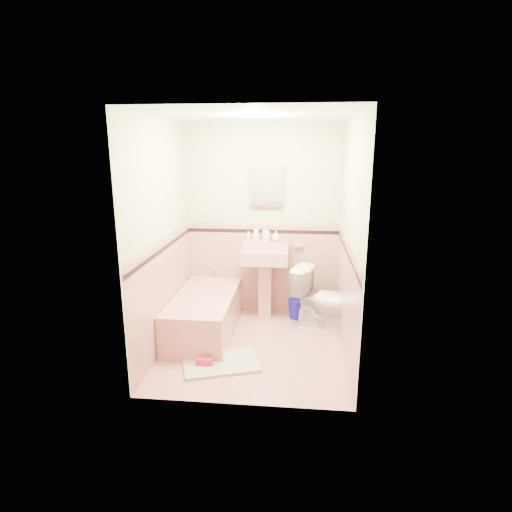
# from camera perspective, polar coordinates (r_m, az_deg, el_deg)

# --- Properties ---
(floor) EXTENTS (2.20, 2.20, 0.00)m
(floor) POSITION_cam_1_polar(r_m,az_deg,el_deg) (4.87, -0.31, -12.23)
(floor) COLOR tan
(floor) RESTS_ON ground
(ceiling) EXTENTS (2.20, 2.20, 0.00)m
(ceiling) POSITION_cam_1_polar(r_m,az_deg,el_deg) (4.36, -0.36, 18.60)
(ceiling) COLOR white
(ceiling) RESTS_ON ground
(wall_back) EXTENTS (2.50, 0.00, 2.50)m
(wall_back) POSITION_cam_1_polar(r_m,az_deg,el_deg) (5.52, 0.92, 4.72)
(wall_back) COLOR #F0E0C4
(wall_back) RESTS_ON ground
(wall_front) EXTENTS (2.50, 0.00, 2.50)m
(wall_front) POSITION_cam_1_polar(r_m,az_deg,el_deg) (3.39, -2.37, -1.60)
(wall_front) COLOR #F0E0C4
(wall_front) RESTS_ON ground
(wall_left) EXTENTS (0.00, 2.50, 2.50)m
(wall_left) POSITION_cam_1_polar(r_m,az_deg,el_deg) (4.66, -12.66, 2.53)
(wall_left) COLOR #F0E0C4
(wall_left) RESTS_ON ground
(wall_right) EXTENTS (0.00, 2.50, 2.50)m
(wall_right) POSITION_cam_1_polar(r_m,az_deg,el_deg) (4.45, 12.58, 1.98)
(wall_right) COLOR #F0E0C4
(wall_right) RESTS_ON ground
(wainscot_back) EXTENTS (2.00, 0.00, 2.00)m
(wainscot_back) POSITION_cam_1_polar(r_m,az_deg,el_deg) (5.66, 0.88, -1.80)
(wainscot_back) COLOR tan
(wainscot_back) RESTS_ON ground
(wainscot_front) EXTENTS (2.00, 0.00, 2.00)m
(wainscot_front) POSITION_cam_1_polar(r_m,az_deg,el_deg) (3.63, -2.24, -11.45)
(wainscot_front) COLOR tan
(wainscot_front) RESTS_ON ground
(wainscot_left) EXTENTS (0.00, 2.20, 2.20)m
(wainscot_left) POSITION_cam_1_polar(r_m,az_deg,el_deg) (4.83, -12.10, -5.03)
(wainscot_left) COLOR tan
(wainscot_left) RESTS_ON ground
(wainscot_right) EXTENTS (0.00, 2.20, 2.20)m
(wainscot_right) POSITION_cam_1_polar(r_m,az_deg,el_deg) (4.63, 11.99, -5.89)
(wainscot_right) COLOR tan
(wainscot_right) RESTS_ON ground
(accent_back) EXTENTS (2.00, 0.00, 2.00)m
(accent_back) POSITION_cam_1_polar(r_m,az_deg,el_deg) (5.53, 0.90, 3.36)
(accent_back) COLOR black
(accent_back) RESTS_ON ground
(accent_front) EXTENTS (2.00, 0.00, 2.00)m
(accent_front) POSITION_cam_1_polar(r_m,az_deg,el_deg) (3.44, -2.31, -3.60)
(accent_front) COLOR black
(accent_front) RESTS_ON ground
(accent_left) EXTENTS (0.00, 2.20, 2.20)m
(accent_left) POSITION_cam_1_polar(r_m,az_deg,el_deg) (4.68, -12.37, 0.97)
(accent_left) COLOR black
(accent_left) RESTS_ON ground
(accent_right) EXTENTS (0.00, 2.20, 2.20)m
(accent_right) POSITION_cam_1_polar(r_m,az_deg,el_deg) (4.48, 12.26, 0.36)
(accent_right) COLOR black
(accent_right) RESTS_ON ground
(cap_back) EXTENTS (2.00, 0.00, 2.00)m
(cap_back) POSITION_cam_1_polar(r_m,az_deg,el_deg) (5.51, 0.90, 4.38)
(cap_back) COLOR tan
(cap_back) RESTS_ON ground
(cap_front) EXTENTS (2.00, 0.00, 2.00)m
(cap_front) POSITION_cam_1_polar(r_m,az_deg,el_deg) (3.41, -2.32, -2.00)
(cap_front) COLOR tan
(cap_front) RESTS_ON ground
(cap_left) EXTENTS (0.00, 2.20, 2.20)m
(cap_left) POSITION_cam_1_polar(r_m,az_deg,el_deg) (4.66, -12.43, 2.17)
(cap_left) COLOR tan
(cap_left) RESTS_ON ground
(cap_right) EXTENTS (0.00, 2.20, 2.20)m
(cap_right) POSITION_cam_1_polar(r_m,az_deg,el_deg) (4.46, 12.33, 1.61)
(cap_right) COLOR tan
(cap_right) RESTS_ON ground
(bathtub) EXTENTS (0.70, 1.50, 0.45)m
(bathtub) POSITION_cam_1_polar(r_m,az_deg,el_deg) (5.17, -6.94, -7.94)
(bathtub) COLOR tan
(bathtub) RESTS_ON floor
(tub_faucet) EXTENTS (0.04, 0.12, 0.04)m
(tub_faucet) POSITION_cam_1_polar(r_m,az_deg,el_deg) (5.70, -5.47, -1.43)
(tub_faucet) COLOR silver
(tub_faucet) RESTS_ON wall_back
(sink) EXTENTS (0.60, 0.49, 0.94)m
(sink) POSITION_cam_1_polar(r_m,az_deg,el_deg) (5.47, 1.19, -3.82)
(sink) COLOR tan
(sink) RESTS_ON floor
(sink_faucet) EXTENTS (0.02, 0.02, 0.10)m
(sink_faucet) POSITION_cam_1_polar(r_m,az_deg,el_deg) (5.48, 1.33, 1.44)
(sink_faucet) COLOR silver
(sink_faucet) RESTS_ON sink
(medicine_cabinet) EXTENTS (0.40, 0.04, 0.50)m
(medicine_cabinet) POSITION_cam_1_polar(r_m,az_deg,el_deg) (5.43, 1.44, 9.34)
(medicine_cabinet) COLOR white
(medicine_cabinet) RESTS_ON wall_back
(soap_dish) EXTENTS (0.11, 0.07, 0.04)m
(soap_dish) POSITION_cam_1_polar(r_m,az_deg,el_deg) (5.52, 5.74, 1.47)
(soap_dish) COLOR tan
(soap_dish) RESTS_ON wall_back
(soap_bottle_left) EXTENTS (0.10, 0.10, 0.21)m
(soap_bottle_left) POSITION_cam_1_polar(r_m,az_deg,el_deg) (5.50, 0.03, 3.12)
(soap_bottle_left) COLOR #B2B2B2
(soap_bottle_left) RESTS_ON sink
(soap_bottle_mid) EXTENTS (0.10, 0.10, 0.20)m
(soap_bottle_mid) POSITION_cam_1_polar(r_m,az_deg,el_deg) (5.49, 1.37, 3.04)
(soap_bottle_mid) COLOR #B2B2B2
(soap_bottle_mid) RESTS_ON sink
(soap_bottle_right) EXTENTS (0.14, 0.14, 0.14)m
(soap_bottle_right) POSITION_cam_1_polar(r_m,az_deg,el_deg) (5.48, 2.72, 2.70)
(soap_bottle_right) COLOR #B2B2B2
(soap_bottle_right) RESTS_ON sink
(tube) EXTENTS (0.04, 0.04, 0.12)m
(tube) POSITION_cam_1_polar(r_m,az_deg,el_deg) (5.52, -1.03, 2.69)
(tube) COLOR white
(tube) RESTS_ON sink
(toilet) EXTENTS (0.87, 0.69, 0.78)m
(toilet) POSITION_cam_1_polar(r_m,az_deg,el_deg) (5.21, 9.30, -5.88)
(toilet) COLOR white
(toilet) RESTS_ON floor
(bucket) EXTENTS (0.30, 0.30, 0.26)m
(bucket) POSITION_cam_1_polar(r_m,az_deg,el_deg) (5.61, 5.66, -7.10)
(bucket) COLOR #0E0E94
(bucket) RESTS_ON floor
(bath_mat) EXTENTS (0.89, 0.73, 0.03)m
(bath_mat) POSITION_cam_1_polar(r_m,az_deg,el_deg) (4.53, -4.79, -14.26)
(bath_mat) COLOR #9AA98D
(bath_mat) RESTS_ON floor
(shoe) EXTENTS (0.17, 0.08, 0.07)m
(shoe) POSITION_cam_1_polar(r_m,az_deg,el_deg) (4.47, -6.98, -13.98)
(shoe) COLOR #BF1E59
(shoe) RESTS_ON bath_mat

